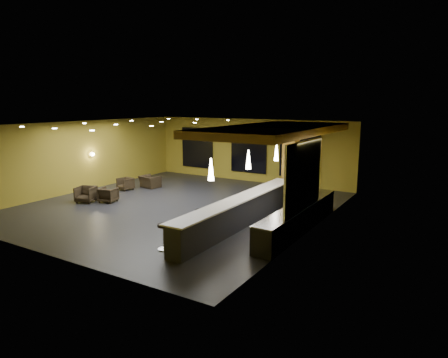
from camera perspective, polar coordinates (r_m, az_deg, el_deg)
The scene contains 34 objects.
floor at distance 17.43m, azimuth -6.50°, elevation -3.98°, with size 12.00×13.00×0.10m, color black.
ceiling at distance 16.87m, azimuth -6.77°, elevation 7.92°, with size 12.00×13.00×0.10m, color black.
wall_back at distance 22.53m, azimuth 3.66°, elevation 4.12°, with size 12.00×0.10×3.50m, color olive.
wall_front at distance 12.65m, azimuth -25.15°, elevation -2.29°, with size 12.00×0.10×3.50m, color olive.
wall_left at distance 21.29m, azimuth -19.63°, elevation 3.11°, with size 0.10×13.00×3.50m, color olive.
wall_right at distance 14.21m, azimuth 13.02°, elevation -0.16°, with size 0.10×13.00×3.50m, color olive.
wood_soffit at distance 15.67m, azimuth 7.27°, elevation 6.99°, with size 3.60×8.00×0.28m, color olive.
window_left at distance 24.26m, azimuth -3.83°, elevation 4.49°, with size 2.20×0.06×2.40m, color black.
window_center at distance 22.44m, azimuth 3.52°, elevation 3.97°, with size 2.20×0.06×2.40m, color black.
window_right at distance 21.22m, azimuth 10.72°, elevation 3.40°, with size 2.20×0.06×2.40m, color black.
tile_backsplash at distance 13.27m, azimuth 11.32°, elevation 0.23°, with size 0.06×3.20×2.40m, color white.
bar_counter at distance 14.53m, azimuth 2.50°, elevation -4.70°, with size 0.60×8.00×1.00m, color black.
bar_top at distance 14.40m, azimuth 2.51°, elevation -2.69°, with size 0.78×8.10×0.05m, color silver.
prep_counter at distance 14.19m, azimuth 10.61°, elevation -5.57°, with size 0.70×6.00×0.86m, color black.
prep_top at distance 14.07m, azimuth 10.67°, elevation -3.79°, with size 0.72×6.00×0.03m, color silver.
wall_shelf_lower at distance 13.21m, azimuth 10.39°, elevation -1.55°, with size 0.30×1.50×0.03m, color silver.
wall_shelf_upper at distance 13.12m, azimuth 10.46°, elevation 0.37°, with size 0.30×1.50×0.03m, color silver.
column at distance 18.36m, azimuth 9.48°, elevation 2.44°, with size 0.60×0.60×3.50m, color #A37524.
wall_sconce at distance 21.47m, azimuth -18.32°, elevation 3.39°, with size 0.22×0.22×0.22m, color #FFE5B2.
pendant_0 at distance 12.45m, azimuth -1.88°, elevation 1.38°, with size 0.20×0.20×0.70m, color white.
pendant_1 at distance 14.58m, azimuth 3.51°, elevation 2.77°, with size 0.20×0.20×0.70m, color white.
pendant_2 at distance 16.82m, azimuth 7.50°, elevation 3.79°, with size 0.20×0.20×0.70m, color white.
staff_a at distance 16.15m, azimuth 9.81°, elevation -1.85°, with size 0.65×0.42×1.77m, color black.
staff_b at distance 16.65m, azimuth 10.58°, elevation -1.55°, with size 0.84×0.66×1.74m, color black.
staff_c at distance 16.93m, azimuth 12.41°, elevation -1.79°, with size 0.74×0.48×1.52m, color black.
armchair_a at distance 18.89m, azimuth -19.12°, elevation -2.07°, with size 0.77×0.79×0.72m, color black.
armchair_b at distance 18.63m, azimuth -16.20°, elevation -2.18°, with size 0.70×0.72×0.66m, color black.
armchair_c at distance 20.96m, azimuth -13.90°, elevation -0.68°, with size 0.67×0.69×0.62m, color black.
armchair_d at distance 21.27m, azimuth -10.53°, elevation -0.37°, with size 0.96×0.84×0.62m, color black.
bar_stool_0 at distance 12.31m, azimuth -8.58°, elevation -7.67°, with size 0.41×0.41×0.80m.
bar_stool_1 at distance 13.56m, azimuth -3.27°, elevation -5.65°, with size 0.43×0.43×0.85m.
bar_stool_2 at distance 14.80m, azimuth -0.44°, elevation -4.46°, with size 0.39×0.39×0.76m.
bar_stool_3 at distance 16.35m, azimuth 3.00°, elevation -3.03°, with size 0.37×0.37×0.74m.
bar_stool_4 at distance 17.73m, azimuth 5.48°, elevation -2.01°, with size 0.36×0.36×0.71m.
Camera 1 is at (10.37, -13.28, 4.42)m, focal length 32.00 mm.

